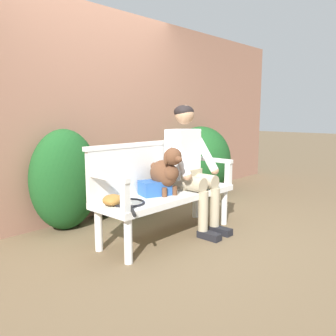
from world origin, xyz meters
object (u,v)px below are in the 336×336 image
object	(u,v)px
baseball_glove	(112,200)
sports_bag	(155,188)
tennis_racket	(129,204)
garden_bench	(168,199)
person_seated	(189,163)
dog_on_bench	(166,171)

from	to	relation	value
baseball_glove	sports_bag	size ratio (longest dim) A/B	0.79
tennis_racket	sports_bag	xyz separation A→B (m)	(0.41, 0.09, 0.06)
garden_bench	baseball_glove	bearing A→B (deg)	176.84
person_seated	sports_bag	size ratio (longest dim) A/B	4.72
garden_bench	baseball_glove	size ratio (longest dim) A/B	7.15
garden_bench	baseball_glove	world-z (taller)	baseball_glove
baseball_glove	person_seated	bearing A→B (deg)	-40.91
sports_bag	dog_on_bench	bearing A→B (deg)	-46.38
person_seated	sports_bag	bearing A→B (deg)	174.24
tennis_racket	baseball_glove	size ratio (longest dim) A/B	2.51
garden_bench	person_seated	distance (m)	0.45
dog_on_bench	tennis_racket	distance (m)	0.54
garden_bench	sports_bag	world-z (taller)	sports_bag
sports_bag	garden_bench	bearing A→B (deg)	-11.20
dog_on_bench	person_seated	bearing A→B (deg)	4.65
garden_bench	dog_on_bench	world-z (taller)	dog_on_bench
person_seated	dog_on_bench	xyz separation A→B (m)	(-0.39, -0.03, -0.04)
garden_bench	person_seated	world-z (taller)	person_seated
person_seated	baseball_glove	xyz separation A→B (m)	(-0.98, 0.05, -0.23)
person_seated	garden_bench	bearing A→B (deg)	177.02
tennis_racket	sports_bag	size ratio (longest dim) A/B	1.97
dog_on_bench	tennis_racket	bearing A→B (deg)	-178.34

